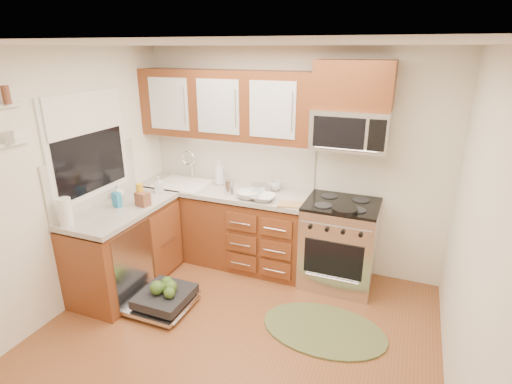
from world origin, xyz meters
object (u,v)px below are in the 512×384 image
at_px(bowl_a, 263,198).
at_px(bowl_b, 247,195).
at_px(dishwasher, 162,299).
at_px(cup, 275,186).
at_px(skillet, 345,210).
at_px(cutting_board, 291,205).
at_px(rug, 324,329).
at_px(stock_pot, 260,189).
at_px(upper_cabinets, 225,105).
at_px(microwave, 350,130).
at_px(paper_towel_roll, 65,212).
at_px(range, 339,244).
at_px(sink, 183,193).

bearing_deg(bowl_a, bowl_b, 180.00).
distance_m(dishwasher, cup, 1.73).
distance_m(skillet, cutting_board, 0.57).
distance_m(rug, stock_pot, 1.63).
height_order(dishwasher, bowl_a, bowl_a).
distance_m(dishwasher, stock_pot, 1.55).
distance_m(upper_cabinets, microwave, 1.42).
xyz_separation_m(stock_pot, cutting_board, (0.43, -0.20, -0.05)).
xyz_separation_m(paper_towel_roll, bowl_a, (1.46, 1.27, -0.10)).
distance_m(rug, bowl_a, 1.46).
height_order(range, dishwasher, range).
bearing_deg(range, stock_pot, -179.37).
relative_size(microwave, bowl_b, 3.04).
distance_m(upper_cabinets, sink, 1.21).
bearing_deg(skillet, cutting_board, 175.95).
distance_m(skillet, bowl_b, 1.07).
bearing_deg(rug, range, 93.50).
bearing_deg(paper_towel_roll, bowl_a, 41.02).
distance_m(stock_pot, cutting_board, 0.47).
height_order(rug, skillet, skillet).
relative_size(microwave, rug, 0.66).
height_order(range, skillet, skillet).
bearing_deg(bowl_a, upper_cabinets, 150.94).
bearing_deg(cup, upper_cabinets, -177.63).
xyz_separation_m(upper_cabinets, cup, (0.60, 0.02, -0.90)).
bearing_deg(range, cup, 168.09).
bearing_deg(range, dishwasher, -143.73).
distance_m(skillet, cup, 0.97).
xyz_separation_m(upper_cabinets, cutting_board, (0.91, -0.35, -0.94)).
relative_size(range, sink, 1.53).
xyz_separation_m(stock_pot, cup, (0.12, 0.18, -0.00)).
xyz_separation_m(bowl_b, cup, (0.20, 0.35, 0.02)).
distance_m(upper_cabinets, cup, 1.08).
bearing_deg(skillet, sink, 173.14).
bearing_deg(cutting_board, stock_pot, 154.88).
xyz_separation_m(microwave, paper_towel_roll, (-2.28, -1.57, -0.64)).
relative_size(rug, cup, 8.38).
distance_m(stock_pot, cup, 0.22).
bearing_deg(bowl_b, upper_cabinets, 141.10).
distance_m(microwave, bowl_b, 1.28).
bearing_deg(dishwasher, cup, 60.52).
xyz_separation_m(microwave, sink, (-1.93, -0.13, -0.90)).
bearing_deg(paper_towel_roll, bowl_b, 44.82).
distance_m(sink, dishwasher, 1.38).
relative_size(range, dishwasher, 1.36).
xyz_separation_m(microwave, skillet, (0.06, -0.37, -0.73)).
distance_m(upper_cabinets, dishwasher, 2.19).
distance_m(skillet, paper_towel_roll, 2.64).
bearing_deg(paper_towel_roll, cup, 47.68).
distance_m(microwave, dishwasher, 2.55).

